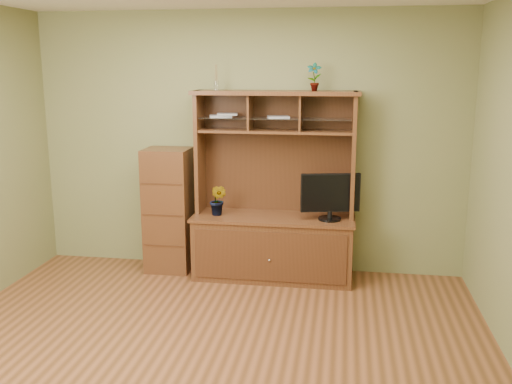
# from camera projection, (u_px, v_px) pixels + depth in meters

# --- Properties ---
(room) EXTENTS (4.54, 4.04, 2.74)m
(room) POSITION_uv_depth(u_px,v_px,m) (200.00, 180.00, 4.03)
(room) COLOR #593419
(room) RESTS_ON ground
(media_hutch) EXTENTS (1.66, 0.61, 1.90)m
(media_hutch) POSITION_uv_depth(u_px,v_px,m) (274.00, 227.00, 5.83)
(media_hutch) COLOR #492215
(media_hutch) RESTS_ON room
(monitor) EXTENTS (0.58, 0.23, 0.46)m
(monitor) POSITION_uv_depth(u_px,v_px,m) (330.00, 196.00, 5.58)
(monitor) COLOR black
(monitor) RESTS_ON media_hutch
(orchid_plant) EXTENTS (0.21, 0.19, 0.32)m
(orchid_plant) POSITION_uv_depth(u_px,v_px,m) (218.00, 200.00, 5.77)
(orchid_plant) COLOR #35581E
(orchid_plant) RESTS_ON media_hutch
(top_plant) EXTENTS (0.15, 0.11, 0.27)m
(top_plant) POSITION_uv_depth(u_px,v_px,m) (314.00, 77.00, 5.52)
(top_plant) COLOR #336B25
(top_plant) RESTS_ON media_hutch
(reed_diffuser) EXTENTS (0.05, 0.05, 0.25)m
(reed_diffuser) POSITION_uv_depth(u_px,v_px,m) (216.00, 80.00, 5.67)
(reed_diffuser) COLOR silver
(reed_diffuser) RESTS_ON media_hutch
(magazines) EXTENTS (0.84, 0.22, 0.04)m
(magazines) POSITION_uv_depth(u_px,v_px,m) (241.00, 116.00, 5.71)
(magazines) COLOR #A9AAAE
(magazines) RESTS_ON media_hutch
(side_cabinet) EXTENTS (0.47, 0.43, 1.30)m
(side_cabinet) POSITION_uv_depth(u_px,v_px,m) (169.00, 210.00, 6.01)
(side_cabinet) COLOR #492215
(side_cabinet) RESTS_ON room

